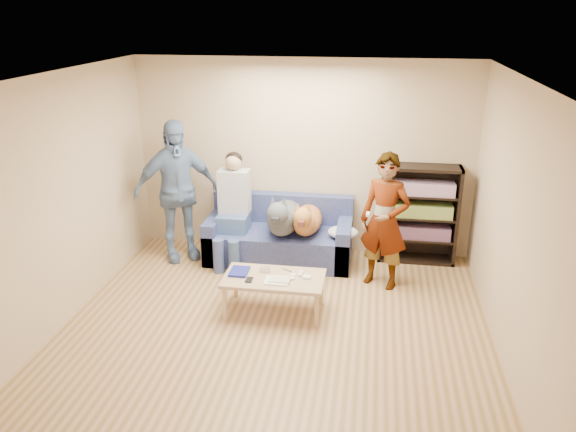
% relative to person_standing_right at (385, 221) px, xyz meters
% --- Properties ---
extents(ground, '(5.00, 5.00, 0.00)m').
position_rel_person_standing_right_xyz_m(ground, '(-1.10, -1.54, -0.82)').
color(ground, olive).
rests_on(ground, ground).
extents(ceiling, '(5.00, 5.00, 0.00)m').
position_rel_person_standing_right_xyz_m(ceiling, '(-1.10, -1.54, 1.78)').
color(ceiling, white).
rests_on(ceiling, ground).
extents(wall_back, '(4.50, 0.00, 4.50)m').
position_rel_person_standing_right_xyz_m(wall_back, '(-1.10, 0.96, 0.48)').
color(wall_back, tan).
rests_on(wall_back, ground).
extents(wall_front, '(4.50, 0.00, 4.50)m').
position_rel_person_standing_right_xyz_m(wall_front, '(-1.10, -4.04, 0.48)').
color(wall_front, tan).
rests_on(wall_front, ground).
extents(wall_left, '(0.00, 5.00, 5.00)m').
position_rel_person_standing_right_xyz_m(wall_left, '(-3.35, -1.54, 0.48)').
color(wall_left, tan).
rests_on(wall_left, ground).
extents(wall_right, '(0.00, 5.00, 5.00)m').
position_rel_person_standing_right_xyz_m(wall_right, '(1.15, -1.54, 0.48)').
color(wall_right, tan).
rests_on(wall_right, ground).
extents(blanket, '(0.39, 0.33, 0.14)m').
position_rel_person_standing_right_xyz_m(blanket, '(-0.50, 0.39, -0.33)').
color(blanket, '#BABBBF').
rests_on(blanket, sofa).
extents(person_standing_right, '(0.70, 0.59, 1.64)m').
position_rel_person_standing_right_xyz_m(person_standing_right, '(0.00, 0.00, 0.00)').
color(person_standing_right, gray).
rests_on(person_standing_right, ground).
extents(person_standing_left, '(1.17, 0.98, 1.88)m').
position_rel_person_standing_right_xyz_m(person_standing_left, '(-2.69, 0.38, 0.12)').
color(person_standing_left, '#7087B3').
rests_on(person_standing_left, ground).
extents(held_controller, '(0.04, 0.11, 0.03)m').
position_rel_person_standing_right_xyz_m(held_controller, '(-0.20, -0.20, 0.15)').
color(held_controller, silver).
rests_on(held_controller, person_standing_right).
extents(notebook_blue, '(0.20, 0.26, 0.03)m').
position_rel_person_standing_right_xyz_m(notebook_blue, '(-1.58, -0.79, -0.39)').
color(notebook_blue, navy).
rests_on(notebook_blue, coffee_table).
extents(papers, '(0.26, 0.20, 0.02)m').
position_rel_person_standing_right_xyz_m(papers, '(-1.13, -0.94, -0.39)').
color(papers, white).
rests_on(papers, coffee_table).
extents(magazine, '(0.22, 0.17, 0.01)m').
position_rel_person_standing_right_xyz_m(magazine, '(-1.10, -0.92, -0.38)').
color(magazine, beige).
rests_on(magazine, coffee_table).
extents(camera_silver, '(0.11, 0.06, 0.05)m').
position_rel_person_standing_right_xyz_m(camera_silver, '(-1.30, -0.72, -0.38)').
color(camera_silver, silver).
rests_on(camera_silver, coffee_table).
extents(controller_a, '(0.04, 0.13, 0.03)m').
position_rel_person_standing_right_xyz_m(controller_a, '(-0.90, -0.74, -0.39)').
color(controller_a, silver).
rests_on(controller_a, coffee_table).
extents(controller_b, '(0.09, 0.06, 0.03)m').
position_rel_person_standing_right_xyz_m(controller_b, '(-0.82, -0.82, -0.39)').
color(controller_b, white).
rests_on(controller_b, coffee_table).
extents(headphone_cup_a, '(0.07, 0.07, 0.02)m').
position_rel_person_standing_right_xyz_m(headphone_cup_a, '(-0.98, -0.86, -0.39)').
color(headphone_cup_a, silver).
rests_on(headphone_cup_a, coffee_table).
extents(headphone_cup_b, '(0.07, 0.07, 0.02)m').
position_rel_person_standing_right_xyz_m(headphone_cup_b, '(-0.98, -0.78, -0.39)').
color(headphone_cup_b, silver).
rests_on(headphone_cup_b, coffee_table).
extents(pen_orange, '(0.13, 0.06, 0.01)m').
position_rel_person_standing_right_xyz_m(pen_orange, '(-1.20, -1.00, -0.40)').
color(pen_orange, orange).
rests_on(pen_orange, coffee_table).
extents(pen_black, '(0.13, 0.08, 0.01)m').
position_rel_person_standing_right_xyz_m(pen_black, '(-1.06, -0.66, -0.40)').
color(pen_black, black).
rests_on(pen_black, coffee_table).
extents(wallet, '(0.07, 0.12, 0.02)m').
position_rel_person_standing_right_xyz_m(wallet, '(-1.43, -0.96, -0.39)').
color(wallet, black).
rests_on(wallet, coffee_table).
extents(sofa, '(1.90, 0.85, 0.82)m').
position_rel_person_standing_right_xyz_m(sofa, '(-1.35, 0.56, -0.54)').
color(sofa, '#515B93').
rests_on(sofa, ground).
extents(person_seated, '(0.40, 0.73, 1.47)m').
position_rel_person_standing_right_xyz_m(person_seated, '(-1.95, 0.43, -0.05)').
color(person_seated, '#3E5C8A').
rests_on(person_seated, sofa).
extents(dog_gray, '(0.44, 1.26, 0.64)m').
position_rel_person_standing_right_xyz_m(dog_gray, '(-1.28, 0.39, -0.17)').
color(dog_gray, '#52535D').
rests_on(dog_gray, sofa).
extents(dog_tan, '(0.38, 1.15, 0.55)m').
position_rel_person_standing_right_xyz_m(dog_tan, '(-0.98, 0.42, -0.20)').
color(dog_tan, '#BA6938').
rests_on(dog_tan, sofa).
extents(coffee_table, '(1.10, 0.60, 0.42)m').
position_rel_person_standing_right_xyz_m(coffee_table, '(-1.18, -0.84, -0.45)').
color(coffee_table, tan).
rests_on(coffee_table, ground).
extents(bookshelf, '(1.00, 0.34, 1.30)m').
position_rel_person_standing_right_xyz_m(bookshelf, '(0.45, 0.79, -0.14)').
color(bookshelf, black).
rests_on(bookshelf, ground).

